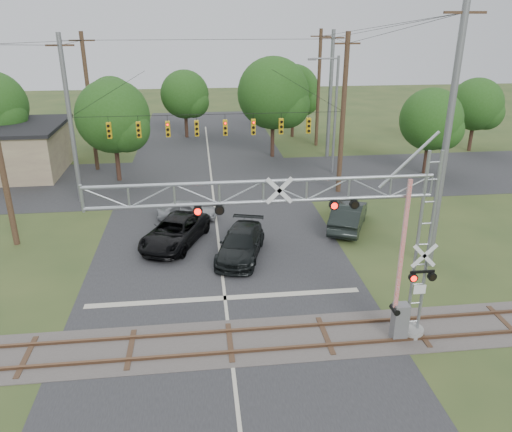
{
  "coord_description": "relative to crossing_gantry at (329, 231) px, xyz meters",
  "views": [
    {
      "loc": [
        -0.93,
        -15.01,
        12.46
      ],
      "look_at": [
        1.72,
        7.5,
        3.34
      ],
      "focal_mm": 35.0,
      "sensor_mm": 36.0,
      "label": 1
    }
  ],
  "objects": [
    {
      "name": "pickup_black",
      "position": [
        -6.3,
        10.28,
        -4.21
      ],
      "size": [
        4.53,
        6.14,
        1.55
      ],
      "primitive_type": "imported",
      "rotation": [
        0.0,
        0.0,
        -0.4
      ],
      "color": "black",
      "rests_on": "ground"
    },
    {
      "name": "utility_poles",
      "position": [
        -1.21,
        20.52,
        1.06
      ],
      "size": [
        24.98,
        27.19,
        13.3
      ],
      "color": "#3D241C",
      "rests_on": "ground"
    },
    {
      "name": "road_cross",
      "position": [
        -3.77,
        22.36,
        -4.98
      ],
      "size": [
        90.0,
        12.0,
        0.02
      ],
      "primitive_type": "cube",
      "color": "#28282B",
      "rests_on": "ground"
    },
    {
      "name": "crossing_gantry",
      "position": [
        0.0,
        0.0,
        0.0
      ],
      "size": [
        13.18,
        1.02,
        7.94
      ],
      "color": "gray",
      "rests_on": "ground"
    },
    {
      "name": "ground",
      "position": [
        -3.77,
        -1.64,
        -4.99
      ],
      "size": [
        160.0,
        160.0,
        0.0
      ],
      "primitive_type": "plane",
      "color": "#31451F",
      "rests_on": "ground"
    },
    {
      "name": "road_main",
      "position": [
        -3.77,
        8.36,
        -4.98
      ],
      "size": [
        14.0,
        90.0,
        0.02
      ],
      "primitive_type": "cube",
      "color": "#28282B",
      "rests_on": "ground"
    },
    {
      "name": "sedan_silver",
      "position": [
        -5.61,
        14.01,
        -4.33
      ],
      "size": [
        3.99,
        1.92,
        1.31
      ],
      "primitive_type": "imported",
      "rotation": [
        0.0,
        0.0,
        1.47
      ],
      "color": "#919498",
      "rests_on": "ground"
    },
    {
      "name": "traffic_signal_span",
      "position": [
        -2.92,
        18.36,
        0.62
      ],
      "size": [
        19.34,
        0.36,
        11.5
      ],
      "color": "slate",
      "rests_on": "ground"
    },
    {
      "name": "streetlight",
      "position": [
        6.36,
        23.3,
        0.36
      ],
      "size": [
        2.55,
        0.27,
        9.56
      ],
      "color": "slate",
      "rests_on": "ground"
    },
    {
      "name": "car_dark",
      "position": [
        -2.63,
        8.22,
        -4.22
      ],
      "size": [
        3.5,
        5.66,
        1.53
      ],
      "primitive_type": "imported",
      "rotation": [
        0.0,
        0.0,
        -0.28
      ],
      "color": "black",
      "rests_on": "ground"
    },
    {
      "name": "railroad_track",
      "position": [
        -3.77,
        0.36,
        -4.96
      ],
      "size": [
        90.0,
        3.2,
        0.17
      ],
      "color": "#453F3C",
      "rests_on": "ground"
    },
    {
      "name": "suv_dark",
      "position": [
        4.44,
        11.45,
        -4.14
      ],
      "size": [
        3.8,
        5.44,
        1.7
      ],
      "primitive_type": "imported",
      "rotation": [
        0.0,
        0.0,
        2.71
      ],
      "color": "black",
      "rests_on": "ground"
    },
    {
      "name": "treeline",
      "position": [
        -4.65,
        30.64,
        0.1
      ],
      "size": [
        53.75,
        21.2,
        9.18
      ],
      "color": "#3A241A",
      "rests_on": "ground"
    }
  ]
}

